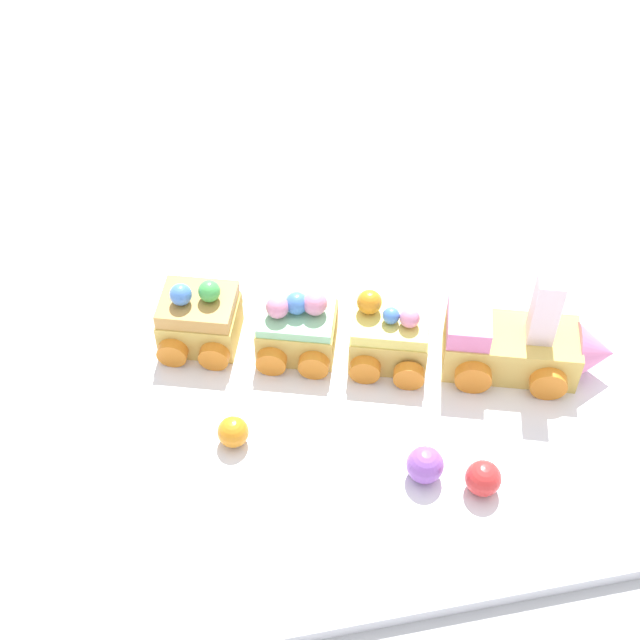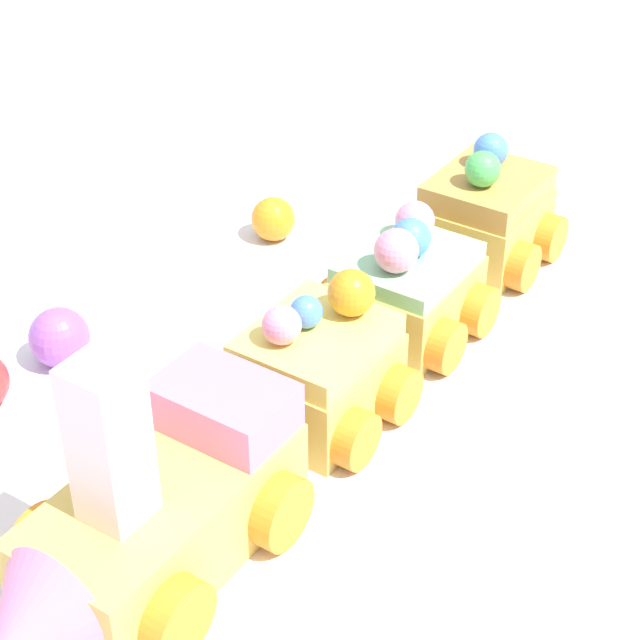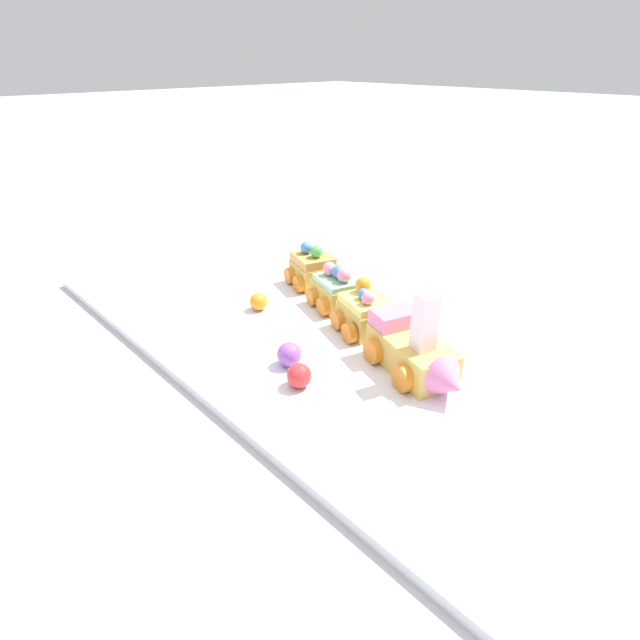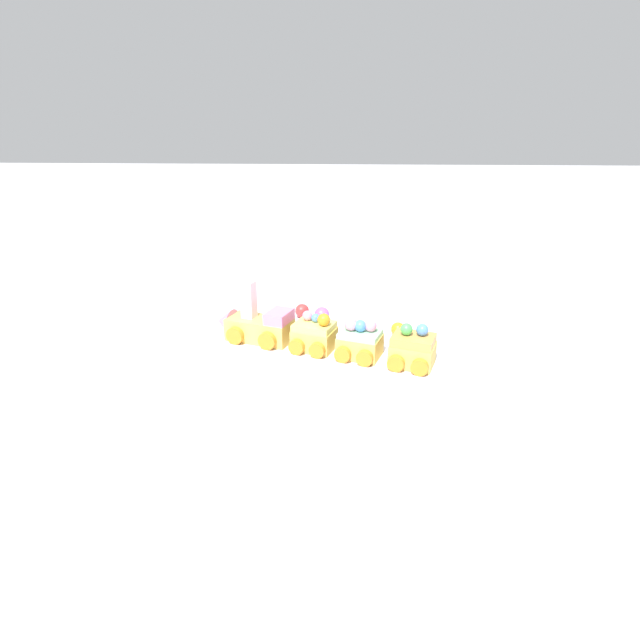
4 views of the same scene
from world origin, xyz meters
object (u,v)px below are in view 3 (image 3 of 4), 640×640
cake_train_locomotive (417,354)px  cake_car_mint (338,291)px  cake_car_lemon (366,313)px  cake_car_caramel (313,270)px  gumball_red (299,376)px  gumball_purple (289,354)px  gumball_orange (258,302)px

cake_train_locomotive → cake_car_mint: size_ratio=1.68×
cake_car_mint → cake_car_lemon: bearing=0.1°
cake_train_locomotive → cake_car_caramel: bearing=-180.0°
cake_car_lemon → cake_car_caramel: bearing=-179.9°
cake_car_mint → cake_car_caramel: cake_car_caramel is taller
cake_train_locomotive → gumball_red: cake_train_locomotive is taller
cake_car_lemon → cake_car_mint: cake_car_lemon is taller
cake_train_locomotive → cake_car_caramel: (-0.26, 0.08, -0.00)m
cake_car_lemon → cake_car_caramel: size_ratio=1.00×
cake_car_lemon → gumball_red: cake_car_lemon is taller
gumball_purple → cake_car_lemon: bearing=88.4°
cake_train_locomotive → gumball_purple: size_ratio=5.15×
cake_train_locomotive → cake_car_caramel: cake_train_locomotive is taller
cake_car_mint → gumball_red: cake_car_mint is taller
cake_car_lemon → gumball_orange: cake_car_lemon is taller
cake_car_lemon → cake_car_caramel: same height
cake_car_caramel → cake_train_locomotive: bearing=0.0°
gumball_red → gumball_purple: 0.04m
cake_car_caramel → gumball_red: cake_car_caramel is taller
cake_train_locomotive → gumball_purple: (-0.11, -0.09, -0.01)m
cake_car_caramel → gumball_red: 0.27m
cake_car_mint → cake_car_caramel: (-0.08, 0.03, 0.00)m
cake_train_locomotive → gumball_orange: bearing=-155.0°
cake_train_locomotive → cake_car_lemon: bearing=180.0°
cake_car_mint → gumball_orange: 0.11m
cake_car_caramel → gumball_orange: size_ratio=3.54×
gumball_red → gumball_orange: bearing=155.9°
cake_train_locomotive → gumball_orange: size_ratio=5.97×
gumball_orange → gumball_red: size_ratio=0.91×
cake_car_mint → gumball_purple: bearing=-47.0°
gumball_red → gumball_purple: (-0.04, 0.02, 0.00)m
cake_car_mint → gumball_purple: size_ratio=3.06×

